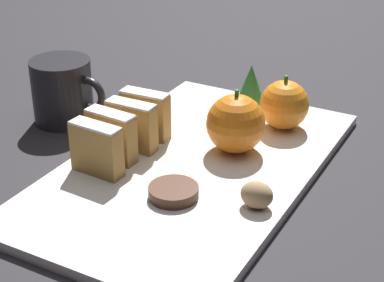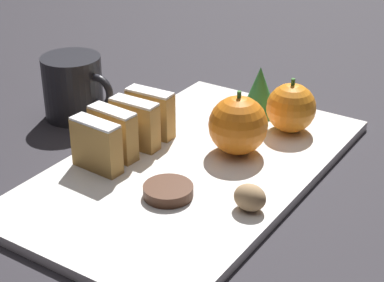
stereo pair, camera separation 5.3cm
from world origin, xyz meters
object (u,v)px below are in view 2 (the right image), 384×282
at_px(chocolate_cookie, 168,191).
at_px(orange_far, 238,125).
at_px(walnut, 250,197).
at_px(orange_near, 291,108).
at_px(coffee_mug, 74,87).

bearing_deg(chocolate_cookie, orange_far, 84.65).
bearing_deg(walnut, orange_far, 125.33).
bearing_deg(orange_near, orange_far, -107.27).
distance_m(orange_far, coffee_mug, 0.25).
height_order(walnut, chocolate_cookie, walnut).
relative_size(orange_near, chocolate_cookie, 1.32).
distance_m(orange_near, walnut, 0.20).
relative_size(orange_near, orange_far, 0.90).
bearing_deg(chocolate_cookie, coffee_mug, 153.99).
distance_m(walnut, chocolate_cookie, 0.09).
height_order(orange_near, walnut, orange_near).
height_order(orange_near, orange_far, orange_far).
height_order(chocolate_cookie, coffee_mug, coffee_mug).
relative_size(orange_near, coffee_mug, 0.64).
xyz_separation_m(orange_near, orange_far, (-0.03, -0.09, 0.00)).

